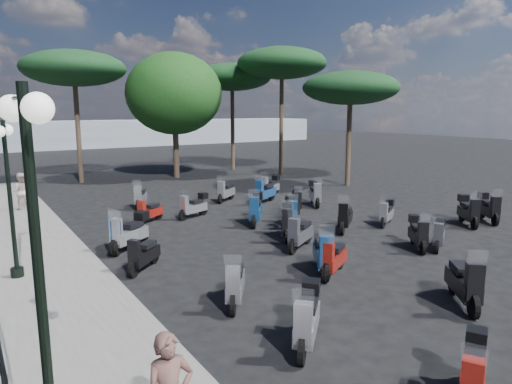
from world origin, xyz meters
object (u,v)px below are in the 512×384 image
scooter_21 (297,201)px  scooter_22 (265,192)px  scooter_4 (120,235)px  scooter_9 (300,234)px  pine_1 (282,64)px  scooter_0 (473,375)px  pine_3 (351,88)px  scooter_10 (256,210)px  scooter_2 (143,255)px  scooter_19 (439,235)px  lamp_post_0 (37,257)px  scooter_3 (129,233)px  scooter_11 (140,197)px  lamp_post_1 (9,190)px  scooter_13 (333,259)px  scooter_29 (270,186)px  pine_0 (232,77)px  scooter_17 (194,206)px  scooter_5 (149,212)px  pine_2 (74,69)px  scooter_1 (235,285)px  scooter_6 (307,320)px  pedestrian_far (21,191)px  scooter_31 (489,208)px  scooter_20 (418,234)px  scooter_27 (386,214)px  scooter_26 (468,211)px  scooter_8 (323,254)px  scooter_16 (291,212)px  scooter_23 (226,192)px  scooter_7 (464,284)px  broadleaf_tree (174,94)px  scooter_14 (287,222)px

scooter_21 → scooter_22: scooter_22 is taller
scooter_4 → scooter_9: (4.72, -2.92, 0.00)m
pine_1 → scooter_0: bearing=-119.6°
pine_3 → scooter_10: bearing=-153.3°
scooter_4 → scooter_21: size_ratio=1.17×
scooter_2 → scooter_4: bearing=-43.0°
scooter_19 → pine_3: size_ratio=0.21×
lamp_post_0 → pine_3: 22.49m
scooter_3 → scooter_11: scooter_3 is taller
lamp_post_1 → scooter_9: size_ratio=2.50×
scooter_10 → scooter_21: (2.61, 0.85, -0.10)m
scooter_13 → scooter_29: size_ratio=0.97×
pine_0 → scooter_17: bearing=-126.1°
scooter_5 → pine_2: pine_2 is taller
scooter_1 → lamp_post_0: bearing=69.5°
scooter_6 → pine_0: pine_0 is taller
pedestrian_far → scooter_31: pedestrian_far is taller
lamp_post_1 → scooter_20: lamp_post_1 is taller
scooter_20 → scooter_29: size_ratio=0.87×
scooter_27 → pine_3: 10.41m
scooter_26 → scooter_31: same height
scooter_13 → pine_1: (10.10, 16.14, 6.76)m
scooter_4 → scooter_8: size_ratio=0.97×
lamp_post_1 → scooter_27: (12.30, -1.09, -1.92)m
scooter_16 → scooter_23: 5.29m
scooter_5 → scooter_11: bearing=-43.8°
scooter_5 → scooter_11: (0.64, 2.86, 0.05)m
scooter_11 → pine_0: bearing=-106.9°
scooter_6 → scooter_7: scooter_7 is taller
broadleaf_tree → scooter_2: bearing=-116.2°
scooter_11 → broadleaf_tree: (5.03, 7.66, 4.80)m
scooter_8 → scooter_26: 8.05m
scooter_13 → scooter_14: (1.14, 3.52, 0.09)m
scooter_8 → scooter_31: bearing=-140.7°
scooter_7 → scooter_0: bearing=73.7°
pine_3 → scooter_23: bearing=-178.3°
scooter_20 → pine_0: size_ratio=0.18×
scooter_0 → scooter_11: (0.56, 16.04, -0.01)m
lamp_post_1 → scooter_14: 8.32m
scooter_6 → scooter_21: size_ratio=1.02×
scooter_17 → pine_2: bearing=-11.4°
scooter_19 → scooter_7: bearing=100.2°
scooter_17 → scooter_31: size_ratio=1.01×
scooter_19 → scooter_20: scooter_20 is taller
scooter_10 → pine_0: (7.44, 14.51, 5.98)m
scooter_0 → pine_2: 25.55m
lamp_post_0 → scooter_29: bearing=39.4°
scooter_21 → scooter_26: scooter_26 is taller
scooter_11 → scooter_27: 10.50m
lamp_post_1 → scooter_29: (12.00, 6.13, -1.87)m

